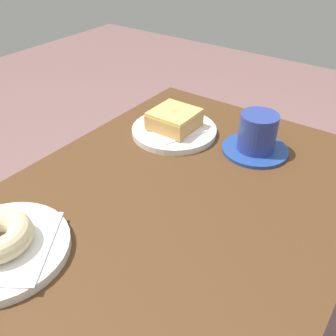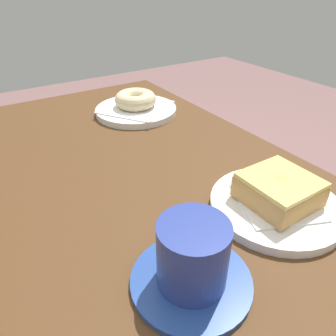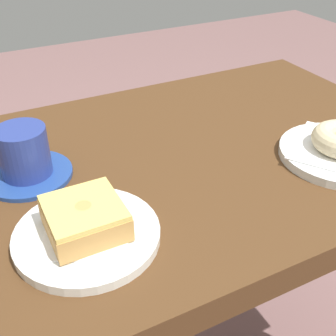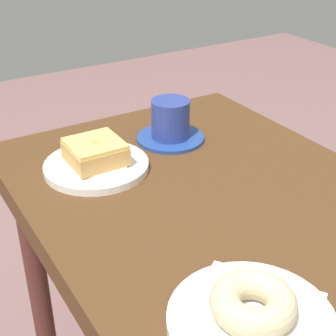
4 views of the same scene
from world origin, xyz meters
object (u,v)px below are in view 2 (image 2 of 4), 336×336
plate_sugar_ring (136,110)px  donut_sugar_ring (136,99)px  coffee_cup (192,260)px  plate_glazed_square (275,206)px  donut_glazed_square (279,189)px

plate_sugar_ring → donut_sugar_ring: 0.03m
plate_sugar_ring → coffee_cup: (-0.51, 0.19, 0.03)m
plate_glazed_square → coffee_cup: 0.20m
donut_glazed_square → coffee_cup: (-0.04, 0.19, 0.00)m
donut_sugar_ring → coffee_cup: coffee_cup is taller
donut_sugar_ring → plate_glazed_square: bearing=179.8°
donut_sugar_ring → coffee_cup: size_ratio=0.73×
donut_sugar_ring → coffee_cup: bearing=159.1°
donut_glazed_square → plate_glazed_square: bearing=180.0°
donut_sugar_ring → plate_glazed_square: (-0.47, 0.00, -0.03)m
donut_sugar_ring → donut_glazed_square: (-0.47, 0.00, 0.00)m
coffee_cup → donut_glazed_square: bearing=-78.3°
plate_sugar_ring → donut_glazed_square: (-0.47, 0.00, 0.03)m
plate_glazed_square → coffee_cup: bearing=101.7°
plate_sugar_ring → donut_glazed_square: bearing=179.8°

